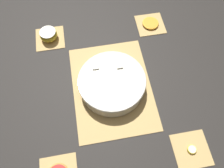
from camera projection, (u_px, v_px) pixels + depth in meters
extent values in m
plane|color=black|center=(112.00, 87.00, 1.00)|extent=(6.00, 6.00, 0.00)
cube|color=tan|center=(112.00, 87.00, 0.99)|extent=(0.47, 0.35, 0.01)
cube|color=brown|center=(105.00, 53.00, 1.07)|extent=(0.01, 0.34, 0.00)
cube|color=brown|center=(107.00, 61.00, 1.05)|extent=(0.01, 0.34, 0.00)
cube|color=brown|center=(109.00, 69.00, 1.03)|extent=(0.01, 0.34, 0.00)
cube|color=brown|center=(110.00, 78.00, 1.01)|extent=(0.01, 0.34, 0.00)
cube|color=brown|center=(112.00, 87.00, 0.99)|extent=(0.01, 0.34, 0.00)
cube|color=brown|center=(114.00, 96.00, 0.97)|extent=(0.01, 0.34, 0.00)
cube|color=brown|center=(116.00, 106.00, 0.95)|extent=(0.01, 0.34, 0.00)
cube|color=brown|center=(118.00, 116.00, 0.93)|extent=(0.01, 0.34, 0.00)
cube|color=brown|center=(120.00, 127.00, 0.91)|extent=(0.01, 0.34, 0.00)
cube|color=tan|center=(50.00, 38.00, 1.11)|extent=(0.14, 0.14, 0.01)
cube|color=brown|center=(50.00, 33.00, 1.13)|extent=(0.00, 0.14, 0.00)
cube|color=brown|center=(50.00, 38.00, 1.11)|extent=(0.00, 0.14, 0.00)
cube|color=brown|center=(50.00, 44.00, 1.10)|extent=(0.00, 0.14, 0.00)
cube|color=brown|center=(58.00, 168.00, 0.84)|extent=(0.00, 0.14, 0.00)
cube|color=tan|center=(150.00, 24.00, 1.15)|extent=(0.14, 0.14, 0.01)
cube|color=brown|center=(149.00, 21.00, 1.16)|extent=(0.00, 0.14, 0.00)
cube|color=brown|center=(151.00, 27.00, 1.14)|extent=(0.00, 0.14, 0.00)
cube|color=tan|center=(191.00, 150.00, 0.87)|extent=(0.14, 0.14, 0.01)
cube|color=brown|center=(189.00, 141.00, 0.88)|extent=(0.00, 0.14, 0.00)
cube|color=brown|center=(191.00, 150.00, 0.87)|extent=(0.00, 0.14, 0.00)
cube|color=brown|center=(195.00, 159.00, 0.85)|extent=(0.00, 0.14, 0.00)
cylinder|color=silver|center=(112.00, 83.00, 0.96)|extent=(0.29, 0.29, 0.07)
torus|color=silver|center=(112.00, 80.00, 0.93)|extent=(0.29, 0.29, 0.01)
cylinder|color=beige|center=(136.00, 79.00, 0.98)|extent=(0.03, 0.03, 0.01)
cylinder|color=beige|center=(99.00, 98.00, 0.92)|extent=(0.03, 0.03, 0.01)
cylinder|color=beige|center=(134.00, 97.00, 0.90)|extent=(0.03, 0.03, 0.01)
cylinder|color=beige|center=(90.00, 91.00, 0.96)|extent=(0.03, 0.03, 0.01)
cylinder|color=beige|center=(94.00, 102.00, 0.94)|extent=(0.03, 0.03, 0.01)
cylinder|color=beige|center=(108.00, 67.00, 0.97)|extent=(0.03, 0.03, 0.01)
cylinder|color=beige|center=(87.00, 73.00, 0.96)|extent=(0.03, 0.03, 0.01)
cylinder|color=beige|center=(124.00, 77.00, 0.99)|extent=(0.03, 0.03, 0.01)
cylinder|color=beige|center=(124.00, 106.00, 0.92)|extent=(0.03, 0.03, 0.01)
cylinder|color=beige|center=(124.00, 90.00, 0.95)|extent=(0.02, 0.02, 0.01)
cylinder|color=beige|center=(125.00, 62.00, 0.97)|extent=(0.03, 0.03, 0.01)
cylinder|color=beige|center=(100.00, 97.00, 0.94)|extent=(0.03, 0.03, 0.01)
cube|color=white|center=(96.00, 68.00, 0.96)|extent=(0.03, 0.03, 0.03)
cube|color=white|center=(111.00, 67.00, 1.02)|extent=(0.02, 0.02, 0.02)
cube|color=white|center=(119.00, 67.00, 0.96)|extent=(0.03, 0.03, 0.03)
cube|color=white|center=(96.00, 77.00, 0.96)|extent=(0.03, 0.03, 0.03)
cube|color=white|center=(119.00, 91.00, 0.92)|extent=(0.02, 0.02, 0.02)
cube|color=white|center=(132.00, 90.00, 0.94)|extent=(0.02, 0.02, 0.02)
cube|color=white|center=(110.00, 90.00, 0.92)|extent=(0.02, 0.02, 0.02)
cube|color=white|center=(115.00, 79.00, 0.96)|extent=(0.03, 0.03, 0.03)
cube|color=white|center=(98.00, 87.00, 0.97)|extent=(0.02, 0.02, 0.02)
cube|color=white|center=(131.00, 71.00, 0.99)|extent=(0.03, 0.03, 0.03)
ellipsoid|color=orange|center=(114.00, 98.00, 0.94)|extent=(0.03, 0.02, 0.02)
ellipsoid|color=orange|center=(97.00, 88.00, 0.92)|extent=(0.03, 0.02, 0.01)
ellipsoid|color=#B2231E|center=(103.00, 99.00, 0.90)|extent=(0.03, 0.02, 0.01)
ellipsoid|color=#B2231E|center=(101.00, 82.00, 0.98)|extent=(0.03, 0.02, 0.01)
ellipsoid|color=#B2231E|center=(123.00, 99.00, 0.91)|extent=(0.03, 0.02, 0.01)
ellipsoid|color=orange|center=(121.00, 69.00, 0.99)|extent=(0.03, 0.02, 0.01)
ellipsoid|color=orange|center=(93.00, 99.00, 0.89)|extent=(0.02, 0.01, 0.01)
ellipsoid|color=#B2231E|center=(101.00, 72.00, 0.98)|extent=(0.03, 0.02, 0.02)
ellipsoid|color=#B2231E|center=(86.00, 89.00, 0.92)|extent=(0.03, 0.02, 0.01)
ellipsoid|color=gold|center=(49.00, 35.00, 1.09)|extent=(0.09, 0.09, 0.05)
cylinder|color=white|center=(47.00, 32.00, 1.07)|extent=(0.08, 0.08, 0.00)
cylinder|color=orange|center=(150.00, 23.00, 1.15)|extent=(0.08, 0.08, 0.01)
torus|color=#F4A82D|center=(150.00, 23.00, 1.15)|extent=(0.09, 0.09, 0.01)
cylinder|color=beige|center=(192.00, 149.00, 0.86)|extent=(0.03, 0.03, 0.01)
torus|color=yellow|center=(192.00, 149.00, 0.86)|extent=(0.04, 0.04, 0.01)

